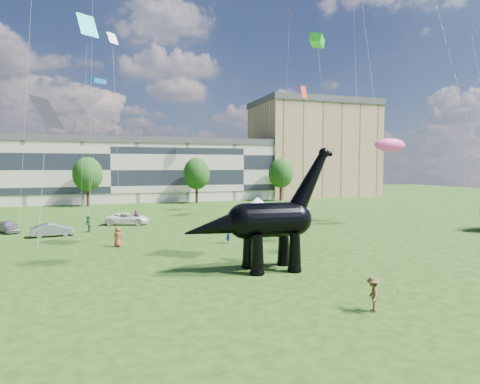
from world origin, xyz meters
name	(u,v)px	position (x,y,z in m)	size (l,w,h in m)	color
ground	(248,277)	(0.00, 0.00, 0.00)	(220.00, 220.00, 0.00)	#16330C
terrace_row	(110,172)	(-8.00, 62.00, 6.00)	(78.00, 11.00, 12.00)	beige
apartment_block	(313,151)	(40.00, 65.00, 11.00)	(28.00, 18.00, 22.00)	tan
tree_mid_left	(87,171)	(-12.00, 53.00, 6.29)	(5.20, 5.20, 9.44)	#382314
tree_mid_right	(197,171)	(8.00, 53.00, 6.29)	(5.20, 5.20, 9.44)	#382314
tree_far_right	(281,171)	(26.00, 53.00, 6.29)	(5.20, 5.20, 9.44)	#382314
dinosaur_sculpture	(265,222)	(1.62, 1.22, 3.33)	(10.76, 3.04, 8.81)	black
car_silver	(9,226)	(-18.89, 24.85, 0.67)	(1.57, 3.91, 1.33)	#B2B1B6
car_grey	(53,230)	(-14.03, 20.56, 0.67)	(1.43, 4.09, 1.35)	gray
car_white	(128,219)	(-6.28, 26.84, 0.74)	(2.47, 5.35, 1.49)	white
car_dark	(265,216)	(10.74, 23.84, 0.80)	(2.23, 5.49, 1.59)	#595960
gazebo_near	(257,203)	(11.74, 29.25, 1.97)	(5.24, 5.24, 2.80)	white
gazebo_far	(297,204)	(17.56, 28.45, 1.69)	(4.42, 4.42, 2.41)	white
visitors	(163,230)	(-3.47, 15.82, 0.89)	(48.82, 43.02, 1.88)	teal
kites	(92,95)	(-10.04, 24.77, 15.31)	(60.18, 50.06, 26.75)	red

